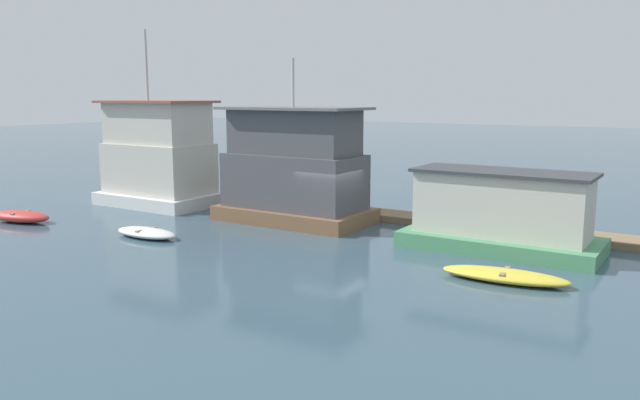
# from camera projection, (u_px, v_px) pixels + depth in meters

# --- Properties ---
(ground_plane) EXTENTS (200.00, 200.00, 0.00)m
(ground_plane) POSITION_uv_depth(u_px,v_px,m) (333.00, 229.00, 26.75)
(ground_plane) COLOR #385160
(dock_walkway) EXTENTS (33.80, 1.75, 0.30)m
(dock_walkway) POSITION_uv_depth(u_px,v_px,m) (369.00, 213.00, 29.49)
(dock_walkway) COLOR #846B4C
(dock_walkway) RESTS_ON ground_plane
(houseboat_white) EXTENTS (6.10, 3.92, 8.98)m
(houseboat_white) POSITION_uv_depth(u_px,v_px,m) (159.00, 157.00, 32.40)
(houseboat_white) COLOR white
(houseboat_white) RESTS_ON ground_plane
(houseboat_brown) EXTENTS (6.90, 3.69, 7.28)m
(houseboat_brown) POSITION_uv_depth(u_px,v_px,m) (294.00, 170.00, 28.04)
(houseboat_brown) COLOR brown
(houseboat_brown) RESTS_ON ground_plane
(houseboat_green) EXTENTS (7.12, 3.28, 2.96)m
(houseboat_green) POSITION_uv_depth(u_px,v_px,m) (501.00, 214.00, 22.94)
(houseboat_green) COLOR #4C9360
(houseboat_green) RESTS_ON ground_plane
(dinghy_red) EXTENTS (3.29, 1.82, 0.52)m
(dinghy_red) POSITION_uv_depth(u_px,v_px,m) (21.00, 216.00, 28.15)
(dinghy_red) COLOR red
(dinghy_red) RESTS_ON ground_plane
(dinghy_white) EXTENTS (3.03, 1.29, 0.37)m
(dinghy_white) POSITION_uv_depth(u_px,v_px,m) (146.00, 233.00, 25.15)
(dinghy_white) COLOR white
(dinghy_white) RESTS_ON ground_plane
(dinghy_yellow) EXTENTS (3.97, 1.64, 0.36)m
(dinghy_yellow) POSITION_uv_depth(u_px,v_px,m) (505.00, 276.00, 19.17)
(dinghy_yellow) COLOR yellow
(dinghy_yellow) RESTS_ON ground_plane
(mooring_post_far_left) EXTENTS (0.30, 0.30, 1.88)m
(mooring_post_far_left) POSITION_uv_depth(u_px,v_px,m) (164.00, 180.00, 35.09)
(mooring_post_far_left) COLOR brown
(mooring_post_far_left) RESTS_ON ground_plane
(mooring_post_near_right) EXTENTS (0.22, 0.22, 1.63)m
(mooring_post_near_right) POSITION_uv_depth(u_px,v_px,m) (362.00, 203.00, 28.34)
(mooring_post_near_right) COLOR brown
(mooring_post_near_right) RESTS_ON ground_plane
(mooring_post_centre) EXTENTS (0.25, 0.25, 1.61)m
(mooring_post_centre) POSITION_uv_depth(u_px,v_px,m) (241.00, 191.00, 32.12)
(mooring_post_centre) COLOR brown
(mooring_post_centre) RESTS_ON ground_plane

